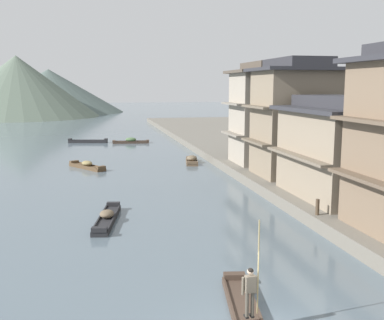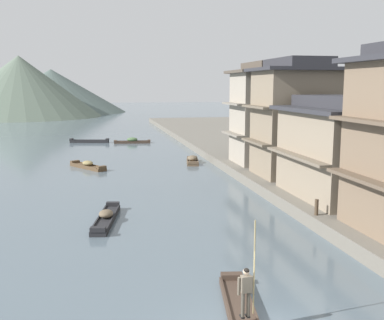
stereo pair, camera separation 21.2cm
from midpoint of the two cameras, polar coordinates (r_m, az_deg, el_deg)
riverbank_right at (r=47.15m, az=13.45°, el=0.25°), size 18.00×110.00×0.73m
boat_foreground_poled at (r=16.20m, az=6.31°, el=-17.72°), size 1.66×4.80×0.43m
boatman_person at (r=14.60m, az=7.17°, el=-15.23°), size 0.57×0.27×3.04m
boat_moored_nearest at (r=62.62m, az=-12.46°, el=2.27°), size 5.17×1.89×0.57m
boat_moored_second at (r=26.13m, az=-10.34°, el=-7.06°), size 1.80×5.42×0.68m
boat_moored_third at (r=44.88m, az=0.20°, el=-0.03°), size 1.72×3.81×0.77m
boat_moored_far at (r=61.23m, az=-7.30°, el=2.33°), size 4.84×1.50×0.75m
boat_midriver_drifting at (r=43.15m, az=-12.62°, el=-0.69°), size 3.36×4.39×0.71m
house_waterfront_second at (r=29.45m, az=18.47°, el=1.40°), size 6.74×8.39×6.14m
house_waterfront_tall at (r=35.57m, az=12.85°, el=5.04°), size 6.73×5.61×8.74m
house_waterfront_narrow at (r=41.03m, az=9.55°, el=5.66°), size 6.91×5.50×8.74m
mooring_post_dock_mid at (r=25.21m, az=15.37°, el=-5.65°), size 0.20×0.20×0.85m
hill_far_west at (r=120.56m, az=-20.46°, el=8.53°), size 38.63×38.63×14.69m
hill_far_centre at (r=137.21m, az=-16.93°, el=8.17°), size 41.18×41.18×12.09m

